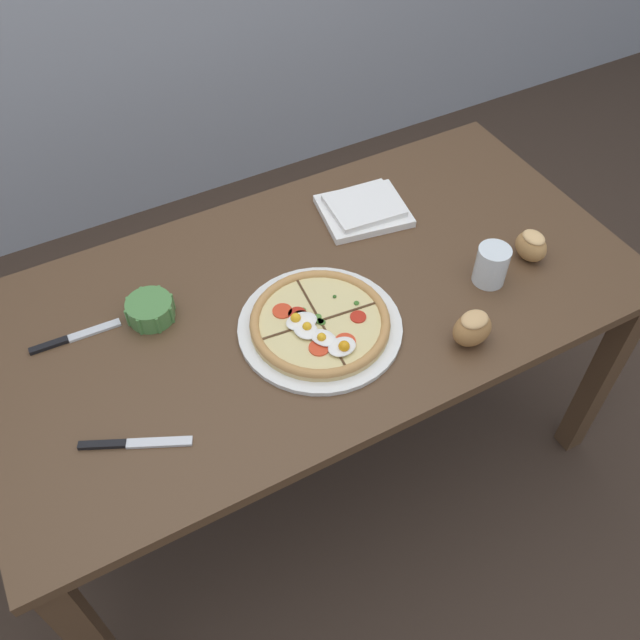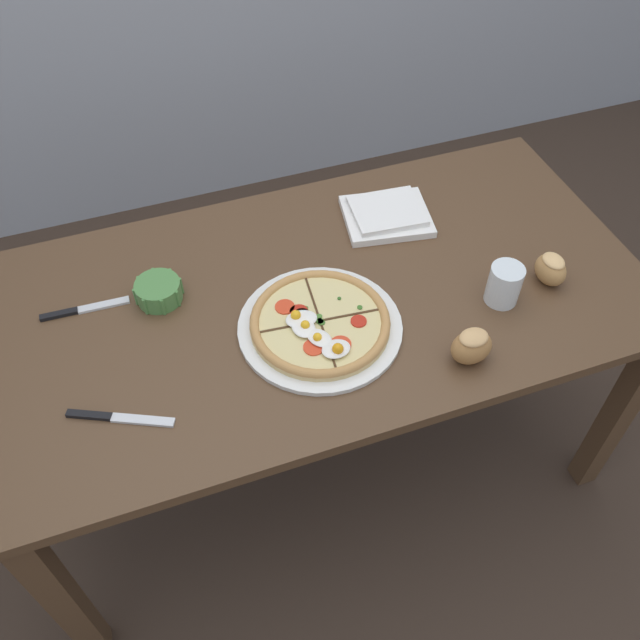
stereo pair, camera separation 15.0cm
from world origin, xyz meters
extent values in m
plane|color=#3D2D23|center=(0.00, 0.00, 0.00)|extent=(12.00, 12.00, 0.00)
cube|color=#513823|center=(0.00, 0.00, 0.71)|extent=(1.56, 0.80, 0.03)
cube|color=#513823|center=(-0.73, -0.35, 0.35)|extent=(0.06, 0.06, 0.69)
cube|color=#513823|center=(0.73, -0.35, 0.35)|extent=(0.06, 0.06, 0.69)
cube|color=#513823|center=(-0.73, 0.35, 0.35)|extent=(0.06, 0.06, 0.69)
cube|color=#513823|center=(0.73, 0.35, 0.35)|extent=(0.06, 0.06, 0.69)
cylinder|color=white|center=(-0.04, -0.10, 0.73)|extent=(0.37, 0.37, 0.01)
cylinder|color=#DBB775|center=(-0.04, -0.10, 0.74)|extent=(0.31, 0.31, 0.01)
cylinder|color=#E0CC84|center=(-0.04, -0.10, 0.75)|extent=(0.28, 0.28, 0.00)
torus|color=tan|center=(-0.04, -0.10, 0.75)|extent=(0.31, 0.31, 0.02)
cube|color=#472D19|center=(-0.04, -0.17, 0.75)|extent=(0.02, 0.14, 0.00)
cube|color=#472D19|center=(0.03, -0.11, 0.75)|extent=(0.14, 0.02, 0.00)
cube|color=#472D19|center=(-0.03, -0.03, 0.75)|extent=(0.02, 0.14, 0.00)
cube|color=#472D19|center=(-0.11, -0.10, 0.75)|extent=(0.14, 0.02, 0.00)
cylinder|color=red|center=(-0.07, -0.08, 0.75)|extent=(0.04, 0.04, 0.00)
cylinder|color=red|center=(-0.02, -0.18, 0.75)|extent=(0.05, 0.05, 0.00)
cylinder|color=red|center=(-0.07, -0.17, 0.75)|extent=(0.05, 0.05, 0.00)
cylinder|color=red|center=(-0.10, -0.04, 0.75)|extent=(0.04, 0.04, 0.00)
cylinder|color=red|center=(0.04, -0.14, 0.75)|extent=(0.04, 0.04, 0.00)
cylinder|color=red|center=(-0.07, -0.06, 0.75)|extent=(0.04, 0.04, 0.00)
ellipsoid|color=white|center=(-0.06, -0.16, 0.76)|extent=(0.07, 0.07, 0.01)
sphere|color=#F4AD1E|center=(-0.06, -0.16, 0.76)|extent=(0.02, 0.02, 0.02)
ellipsoid|color=white|center=(-0.08, -0.12, 0.76)|extent=(0.06, 0.07, 0.01)
sphere|color=#F4AD1E|center=(-0.07, -0.12, 0.76)|extent=(0.02, 0.02, 0.02)
ellipsoid|color=white|center=(-0.07, -0.09, 0.76)|extent=(0.08, 0.06, 0.01)
sphere|color=#F4AD1E|center=(-0.08, -0.08, 0.76)|extent=(0.02, 0.02, 0.02)
ellipsoid|color=white|center=(-0.03, -0.20, 0.76)|extent=(0.07, 0.06, 0.01)
sphere|color=orange|center=(-0.03, -0.20, 0.76)|extent=(0.03, 0.03, 0.03)
cylinder|color=#386B23|center=(0.06, -0.10, 0.75)|extent=(0.01, 0.01, 0.00)
cylinder|color=#2D5B1E|center=(0.03, -0.06, 0.75)|extent=(0.01, 0.01, 0.00)
cylinder|color=#386B23|center=(-0.04, -0.10, 0.75)|extent=(0.01, 0.01, 0.00)
cylinder|color=#386B23|center=(-0.06, -0.09, 0.75)|extent=(0.01, 0.01, 0.00)
cylinder|color=#477A2D|center=(-0.05, -0.06, 0.75)|extent=(0.01, 0.01, 0.00)
cylinder|color=#2D5B1E|center=(-0.08, -0.09, 0.75)|extent=(0.01, 0.01, 0.00)
cylinder|color=#386B23|center=(-0.03, -0.11, 0.75)|extent=(0.02, 0.02, 0.00)
cylinder|color=#386B23|center=(-0.04, -0.11, 0.75)|extent=(0.02, 0.02, 0.00)
cylinder|color=#477A2D|center=(-0.03, -0.09, 0.75)|extent=(0.01, 0.01, 0.00)
cylinder|color=#4C8442|center=(-0.36, 0.11, 0.75)|extent=(0.11, 0.11, 0.05)
cylinder|color=gold|center=(-0.36, 0.11, 0.75)|extent=(0.08, 0.08, 0.03)
cylinder|color=#4C8442|center=(-0.30, 0.11, 0.75)|extent=(0.01, 0.01, 0.05)
cylinder|color=#4C8442|center=(-0.32, 0.15, 0.75)|extent=(0.01, 0.01, 0.05)
cylinder|color=#4C8442|center=(-0.36, 0.16, 0.75)|extent=(0.01, 0.01, 0.05)
cylinder|color=#4C8442|center=(-0.39, 0.15, 0.75)|extent=(0.01, 0.01, 0.05)
cylinder|color=#4C8442|center=(-0.41, 0.11, 0.75)|extent=(0.01, 0.01, 0.05)
cylinder|color=#4C8442|center=(-0.39, 0.07, 0.75)|extent=(0.01, 0.01, 0.05)
cylinder|color=#4C8442|center=(-0.36, 0.06, 0.75)|extent=(0.01, 0.01, 0.05)
cylinder|color=#4C8442|center=(-0.32, 0.07, 0.75)|extent=(0.01, 0.01, 0.05)
cube|color=white|center=(0.25, 0.19, 0.73)|extent=(0.25, 0.22, 0.02)
cube|color=white|center=(0.25, 0.19, 0.75)|extent=(0.19, 0.17, 0.02)
ellipsoid|color=#B27F47|center=(0.53, -0.14, 0.76)|extent=(0.07, 0.09, 0.07)
ellipsoid|color=#EAB775|center=(0.53, -0.14, 0.79)|extent=(0.05, 0.06, 0.02)
ellipsoid|color=#A3703D|center=(0.24, -0.29, 0.76)|extent=(0.10, 0.07, 0.08)
ellipsoid|color=tan|center=(0.24, -0.29, 0.79)|extent=(0.07, 0.05, 0.02)
cube|color=silver|center=(-0.45, -0.22, 0.72)|extent=(0.12, 0.07, 0.01)
cube|color=black|center=(-0.55, -0.17, 0.73)|extent=(0.09, 0.05, 0.01)
cube|color=silver|center=(-0.48, 0.13, 0.72)|extent=(0.12, 0.02, 0.01)
cube|color=black|center=(-0.59, 0.13, 0.73)|extent=(0.09, 0.02, 0.01)
cylinder|color=white|center=(0.39, -0.16, 0.77)|extent=(0.08, 0.08, 0.10)
cylinder|color=silver|center=(0.39, -0.16, 0.75)|extent=(0.07, 0.07, 0.05)
camera|label=1|loc=(-0.50, -0.97, 1.88)|focal=38.00mm
camera|label=2|loc=(-0.36, -1.03, 1.88)|focal=38.00mm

